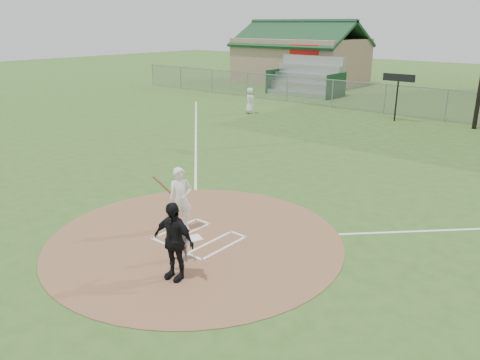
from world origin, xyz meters
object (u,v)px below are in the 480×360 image
Objects in this scene: catcher at (182,243)px; ondeck_player at (250,101)px; home_plate at (194,238)px; umpire at (174,241)px; batter_at_plate at (181,199)px.

catcher is 21.01m from ondeck_player.
umpire reaches higher than home_plate.
umpire is (1.18, -1.81, 0.97)m from home_plate.
batter_at_plate is (-0.75, 0.24, 0.95)m from home_plate.
home_plate is at bearing 147.40° from ondeck_player.
batter_at_plate is (-1.93, 2.04, -0.01)m from umpire.
ondeck_player is 0.91× the size of batter_at_plate.
batter_at_plate is at bearing 162.58° from home_plate.
catcher is 0.49× the size of umpire.
umpire is (0.50, -0.72, 0.50)m from catcher.
home_plate is at bearing 109.49° from catcher.
catcher is 1.00m from umpire.
home_plate is 1.23m from batter_at_plate.
ondeck_player is (-11.75, 17.41, 0.37)m from catcher.
home_plate is 0.22× the size of umpire.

